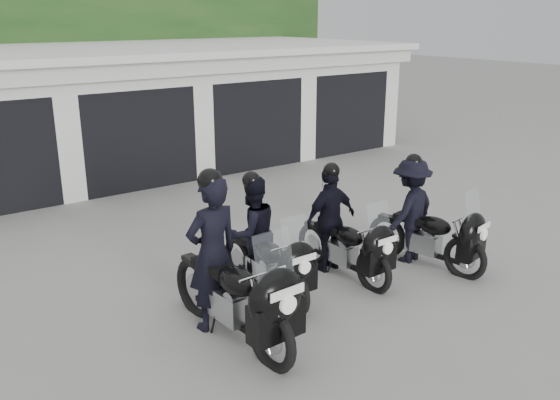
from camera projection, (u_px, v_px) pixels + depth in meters
ground at (294, 270)px, 9.05m from camera, size 80.00×80.00×0.00m
garage_block at (98, 111)px, 14.81m from camera, size 16.40×6.80×2.96m
background_vegetation at (50, 47)px, 18.35m from camera, size 20.00×3.90×5.80m
police_bike_a at (229, 273)px, 6.95m from camera, size 0.78×2.42×2.10m
police_bike_b at (259, 242)px, 8.16m from camera, size 0.80×2.02×1.76m
police_bike_c at (338, 227)px, 8.77m from camera, size 0.95×1.99×1.73m
police_bike_d at (419, 217)px, 9.12m from camera, size 1.15×2.03×1.78m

